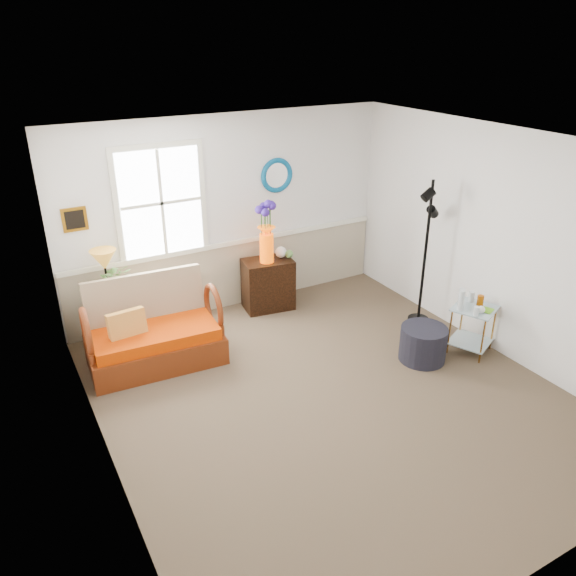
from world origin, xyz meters
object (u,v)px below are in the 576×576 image
side_table (472,330)px  ottoman (423,344)px  cabinet (268,284)px  loveseat (153,324)px  lamp_stand (109,319)px  floor_lamp (425,254)px

side_table → ottoman: size_ratio=1.08×
cabinet → side_table: size_ratio=1.21×
loveseat → ottoman: loveseat is taller
lamp_stand → ottoman: lamp_stand is taller
cabinet → floor_lamp: 2.13m
loveseat → cabinet: 1.88m
floor_lamp → ottoman: size_ratio=3.52×
loveseat → side_table: 3.72m
loveseat → ottoman: size_ratio=2.77×
lamp_stand → floor_lamp: floor_lamp is taller
cabinet → ottoman: cabinet is taller
lamp_stand → side_table: (3.69, -2.30, -0.04)m
cabinet → floor_lamp: floor_lamp is taller
loveseat → floor_lamp: 3.45m
cabinet → floor_lamp: bearing=-31.6°
cabinet → floor_lamp: size_ratio=0.37×
cabinet → floor_lamp: (1.57, -1.31, 0.59)m
ottoman → loveseat: bearing=151.6°
lamp_stand → floor_lamp: bearing=-20.8°
side_table → floor_lamp: size_ratio=0.31×
lamp_stand → cabinet: cabinet is taller
cabinet → side_table: bearing=-46.3°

